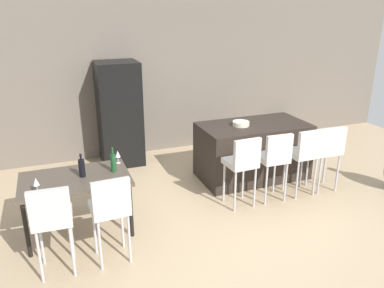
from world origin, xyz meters
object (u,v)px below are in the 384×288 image
Objects in this scene: wine_bottle_near at (82,168)px; fruit_bowl at (241,124)px; dining_chair_near at (52,216)px; wine_bottle_right at (113,162)px; bar_chair_left at (243,161)px; bar_chair_right at (304,152)px; dining_table at (75,183)px; wine_glass_middle at (36,182)px; bar_chair_middle at (274,156)px; refrigerator at (120,114)px; potted_plant at (288,125)px; wine_glass_left at (118,154)px; kitchen_island at (252,151)px; dining_chair_far at (110,206)px; bar_chair_far at (328,148)px.

wine_bottle_near is 2.63m from fruit_bowl.
wine_bottle_right is (0.78, 0.81, 0.16)m from dining_chair_near.
bar_chair_left is 1.00× the size of bar_chair_right.
wine_glass_middle is (-0.43, -0.24, 0.19)m from dining_table.
bar_chair_middle is 2.88m from refrigerator.
dining_table is 2.31m from refrigerator.
dining_chair_near reaches higher than potted_plant.
wine_bottle_near reaches higher than wine_glass_left.
kitchen_island is 2.96m from dining_table.
dining_chair_far is 6.03× the size of wine_glass_left.
wine_glass_left is at bearing 29.10° from wine_bottle_near.
fruit_bowl is (2.64, 0.69, 0.29)m from dining_table.
bar_chair_left is 1.00× the size of bar_chair_middle.
bar_chair_left is at bearing -15.14° from wine_glass_left.
kitchen_island is at bearing 29.71° from dining_chair_far.
wine_glass_left is (0.58, 0.28, 0.19)m from dining_table.
refrigerator is 2.19m from fruit_bowl.
dining_chair_far is 3.53× the size of wine_bottle_near.
bar_chair_middle is 3.10m from dining_chair_near.
wine_bottle_right is at bearing -164.51° from kitchen_island.
bar_chair_middle is 2.27m from wine_bottle_right.
wine_glass_middle is (-0.91, -0.27, 0.00)m from wine_bottle_right.
fruit_bowl is at bearing 17.24° from wine_bottle_right.
dining_chair_near is 0.90m from wine_bottle_near.
dining_table is at bearing -155.34° from potted_plant.
bar_chair_right reaches higher than wine_glass_middle.
bar_chair_middle is 1.00× the size of dining_chair_near.
wine_bottle_right is (0.48, 0.02, 0.19)m from dining_table.
bar_chair_right is 3.60m from dining_chair_near.
wine_glass_middle is at bearing -150.59° from dining_table.
kitchen_island reaches higher than wine_glass_left.
dining_chair_near is 3.14m from refrigerator.
fruit_bowl reaches higher than wine_glass_left.
dining_table is 0.84m from dining_chair_far.
dining_chair_near reaches higher than kitchen_island.
kitchen_island is at bearing 10.06° from wine_glass_left.
dining_chair_far is at bearing -36.80° from wine_glass_middle.
bar_chair_middle reaches higher than wine_bottle_near.
bar_chair_middle and dining_chair_far have the same top height.
kitchen_island is 1.35× the size of dining_table.
refrigerator is (0.95, 2.09, 0.25)m from dining_table.
wine_bottle_right reaches higher than dining_table.
bar_chair_far is at bearing 10.41° from dining_chair_far.
refrigerator is at bearing 179.84° from potted_plant.
refrigerator reaches higher than fruit_bowl.
wine_bottle_near is at bearing -112.46° from refrigerator.
dining_chair_near is at bearing -168.46° from bar_chair_middle.
wine_glass_middle is 0.65× the size of fruit_bowl.
dining_chair_far reaches higher than wine_glass_left.
bar_chair_middle is (-0.14, -0.85, 0.24)m from kitchen_island.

